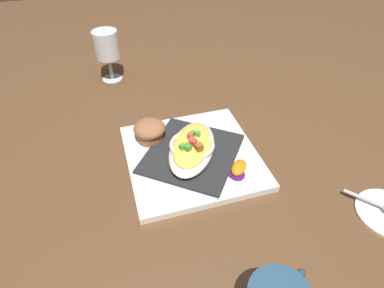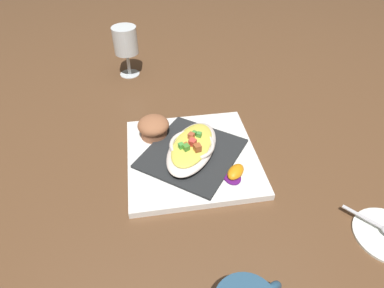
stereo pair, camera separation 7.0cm
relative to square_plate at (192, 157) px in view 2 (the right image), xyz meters
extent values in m
plane|color=brown|center=(0.00, 0.00, -0.01)|extent=(2.60, 2.60, 0.00)
cube|color=white|center=(0.00, 0.00, 0.00)|extent=(0.29, 0.29, 0.02)
cube|color=#26282A|center=(0.00, 0.00, 0.01)|extent=(0.27, 0.27, 0.01)
ellipsoid|color=silver|center=(0.00, 0.00, 0.03)|extent=(0.17, 0.21, 0.03)
torus|color=silver|center=(0.00, 0.00, 0.04)|extent=(0.13, 0.13, 0.01)
ellipsoid|color=#DFD44F|center=(0.00, 0.00, 0.04)|extent=(0.14, 0.17, 0.02)
cube|color=#D43F2E|center=(0.00, 0.01, 0.05)|extent=(0.02, 0.02, 0.01)
cube|color=#D4473C|center=(0.00, 0.01, 0.05)|extent=(0.02, 0.02, 0.01)
cube|color=#B55134|center=(0.00, -0.01, 0.05)|extent=(0.02, 0.02, 0.01)
cube|color=green|center=(0.03, 0.02, 0.05)|extent=(0.01, 0.01, 0.01)
cube|color=#499839|center=(-0.01, -0.02, 0.05)|extent=(0.01, 0.01, 0.01)
cube|color=#A9552A|center=(-0.01, 0.03, 0.05)|extent=(0.02, 0.02, 0.01)
cube|color=green|center=(-0.02, -0.02, 0.05)|extent=(0.01, 0.01, 0.01)
cube|color=#BA5A30|center=(0.00, 0.00, 0.05)|extent=(0.01, 0.01, 0.01)
cube|color=#4B9736|center=(0.01, 0.02, 0.05)|extent=(0.02, 0.02, 0.01)
cube|color=#AA6025|center=(0.02, 0.02, 0.05)|extent=(0.01, 0.01, 0.01)
cylinder|color=#9B5E40|center=(0.08, -0.08, 0.02)|extent=(0.06, 0.06, 0.02)
ellipsoid|color=#9E6140|center=(0.08, -0.08, 0.04)|extent=(0.07, 0.07, 0.04)
ellipsoid|color=#4C0F23|center=(0.08, -0.08, 0.05)|extent=(0.03, 0.03, 0.01)
ellipsoid|color=#511466|center=(-0.07, 0.08, 0.01)|extent=(0.04, 0.05, 0.01)
ellipsoid|color=orange|center=(-0.08, 0.08, 0.02)|extent=(0.05, 0.05, 0.02)
cylinder|color=white|center=(0.15, -0.41, -0.01)|extent=(0.06, 0.06, 0.00)
cylinder|color=white|center=(0.15, -0.41, 0.03)|extent=(0.01, 0.01, 0.07)
cylinder|color=white|center=(0.15, -0.41, 0.10)|extent=(0.07, 0.07, 0.08)
cylinder|color=silver|center=(0.15, -0.41, 0.08)|extent=(0.06, 0.06, 0.04)
cube|color=silver|center=(-0.29, 0.21, 0.01)|extent=(0.05, 0.06, 0.00)
camera|label=1|loc=(0.14, 0.51, 0.50)|focal=30.19mm
camera|label=2|loc=(0.07, 0.52, 0.50)|focal=30.19mm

